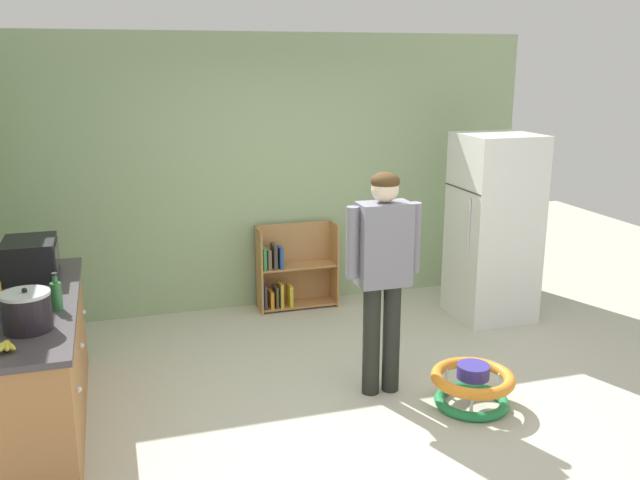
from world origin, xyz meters
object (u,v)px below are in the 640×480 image
(bookshelf, at_px, (291,272))
(banana_bunch, at_px, (5,346))
(kitchen_counter, at_px, (33,366))
(microwave, at_px, (30,259))
(green_glass_bottle, at_px, (56,295))
(baby_walker, at_px, (472,386))
(standing_person, at_px, (383,264))
(crock_pot, at_px, (27,311))
(refrigerator, at_px, (493,228))

(bookshelf, bearing_deg, banana_bunch, -131.51)
(kitchen_counter, xyz_separation_m, microwave, (-0.01, 0.59, 0.59))
(green_glass_bottle, bearing_deg, baby_walker, -8.45)
(kitchen_counter, bearing_deg, green_glass_bottle, -43.93)
(standing_person, height_order, baby_walker, standing_person)
(microwave, height_order, crock_pot, microwave)
(refrigerator, relative_size, microwave, 3.71)
(baby_walker, relative_size, banana_bunch, 3.82)
(crock_pot, relative_size, banana_bunch, 1.79)
(bookshelf, distance_m, standing_person, 2.11)
(baby_walker, distance_m, crock_pot, 3.04)
(bookshelf, height_order, baby_walker, bookshelf)
(microwave, xyz_separation_m, banana_bunch, (-0.02, -1.38, -0.11))
(microwave, distance_m, banana_bunch, 1.38)
(banana_bunch, bearing_deg, baby_walker, 3.39)
(standing_person, relative_size, green_glass_bottle, 6.83)
(crock_pot, distance_m, green_glass_bottle, 0.34)
(standing_person, xyz_separation_m, baby_walker, (0.55, -0.41, -0.85))
(banana_bunch, bearing_deg, microwave, 89.17)
(bookshelf, xyz_separation_m, banana_bunch, (-2.29, -2.59, 0.56))
(banana_bunch, height_order, green_glass_bottle, green_glass_bottle)
(bookshelf, distance_m, green_glass_bottle, 2.93)
(refrigerator, xyz_separation_m, standing_person, (-1.62, -1.18, 0.12))
(refrigerator, height_order, crock_pot, refrigerator)
(kitchen_counter, relative_size, crock_pot, 7.29)
(microwave, bearing_deg, standing_person, -17.98)
(bookshelf, distance_m, banana_bunch, 3.50)
(baby_walker, xyz_separation_m, crock_pot, (-2.92, 0.10, 0.86))
(kitchen_counter, bearing_deg, refrigerator, 13.59)
(crock_pot, height_order, banana_bunch, crock_pot)
(banana_bunch, bearing_deg, crock_pot, 71.90)
(refrigerator, height_order, green_glass_bottle, refrigerator)
(crock_pot, bearing_deg, green_glass_bottle, 64.82)
(kitchen_counter, bearing_deg, standing_person, -4.74)
(baby_walker, height_order, banana_bunch, banana_bunch)
(crock_pot, xyz_separation_m, green_glass_bottle, (0.14, 0.31, -0.02))
(banana_bunch, bearing_deg, green_glass_bottle, 68.13)
(standing_person, distance_m, baby_walker, 1.09)
(kitchen_counter, distance_m, microwave, 0.83)
(refrigerator, bearing_deg, standing_person, -143.93)
(crock_pot, xyz_separation_m, banana_bunch, (-0.09, -0.28, -0.09))
(bookshelf, height_order, banana_bunch, banana_bunch)
(baby_walker, bearing_deg, green_glass_bottle, 171.55)
(kitchen_counter, bearing_deg, baby_walker, -11.58)
(refrigerator, bearing_deg, bookshelf, 155.43)
(kitchen_counter, height_order, standing_person, standing_person)
(banana_bunch, relative_size, green_glass_bottle, 0.64)
(bookshelf, distance_m, microwave, 2.66)
(kitchen_counter, relative_size, banana_bunch, 13.01)
(bookshelf, bearing_deg, crock_pot, -133.64)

